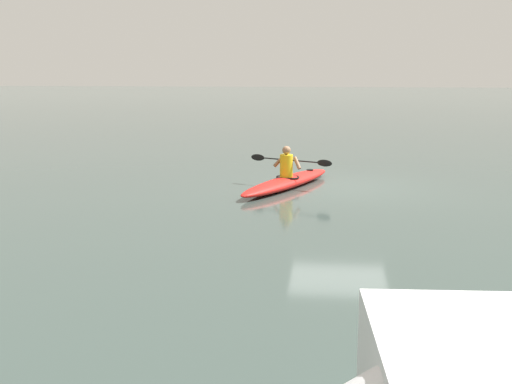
# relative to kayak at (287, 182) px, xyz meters

# --- Properties ---
(ground_plane) EXTENTS (160.00, 160.00, 0.00)m
(ground_plane) POSITION_rel_kayak_xyz_m (-1.34, -0.34, -0.15)
(ground_plane) COLOR #384742
(kayak) EXTENTS (2.36, 4.15, 0.29)m
(kayak) POSITION_rel_kayak_xyz_m (0.00, 0.00, 0.00)
(kayak) COLOR red
(kayak) RESTS_ON ground
(kayaker) EXTENTS (2.12, 0.99, 0.77)m
(kayaker) POSITION_rel_kayak_xyz_m (0.01, 0.03, 0.48)
(kayaker) COLOR yellow
(kayaker) RESTS_ON kayak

